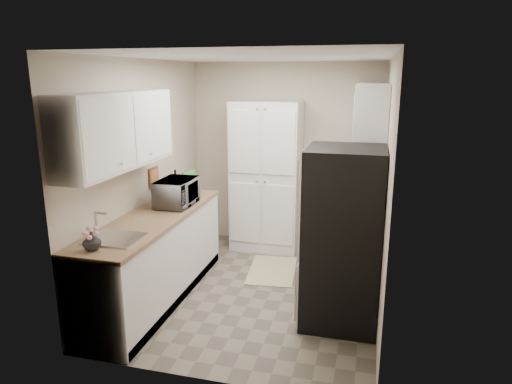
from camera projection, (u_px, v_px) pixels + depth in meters
ground at (256, 290)px, 5.09m from camera, size 3.20×3.20×0.00m
room_shell at (254, 145)px, 4.68m from camera, size 2.64×3.24×2.52m
pantry_cabinet at (266, 177)px, 6.12m from camera, size 0.90×0.55×2.00m
base_cabinet_left at (156, 259)px, 4.81m from camera, size 0.60×2.30×0.88m
countertop_left at (153, 218)px, 4.70m from camera, size 0.63×2.33×0.04m
base_cabinet_right at (354, 226)px, 5.86m from camera, size 0.60×0.80×0.88m
countertop_right at (356, 192)px, 5.74m from camera, size 0.63×0.83×0.04m
electric_range at (349, 245)px, 5.10m from camera, size 0.71×0.78×1.13m
refrigerator at (343, 238)px, 4.27m from camera, size 0.70×0.72×1.70m
microwave at (177, 192)px, 5.04m from camera, size 0.37×0.54×0.29m
wine_bottle at (176, 184)px, 5.45m from camera, size 0.07×0.07×0.29m
flower_vase at (92, 241)px, 3.76m from camera, size 0.16×0.16×0.16m
cutting_board at (190, 183)px, 5.50m from camera, size 0.08×0.23×0.29m
toaster_oven at (364, 180)px, 5.73m from camera, size 0.46×0.51×0.24m
fruit_basket at (365, 166)px, 5.70m from camera, size 0.29×0.29×0.11m
kitchen_mat at (272, 270)px, 5.58m from camera, size 0.63×0.93×0.01m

